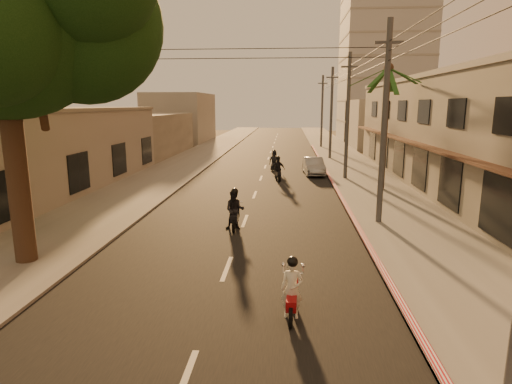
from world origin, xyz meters
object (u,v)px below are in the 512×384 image
Objects in this scene: scooter_mid_b at (278,170)px; scooter_far_a at (274,161)px; scooter_mid_a at (235,211)px; parked_car at (313,166)px; broadleaf_tree at (13,4)px; scooter_red at (292,291)px; palm_tree at (388,75)px.

scooter_mid_b is 1.01× the size of scooter_far_a.
parked_car is at bearing 72.84° from scooter_mid_a.
scooter_far_a is 3.51m from parked_car.
scooter_mid_a is 16.96m from scooter_far_a.
broadleaf_tree is at bearing -145.84° from scooter_mid_a.
scooter_mid_a is at bearing -109.14° from scooter_mid_b.
scooter_mid_b is at bearing -136.68° from parked_car.
scooter_mid_a is 15.94m from parked_car.
broadleaf_tree is at bearing -126.90° from scooter_mid_b.
scooter_red is 24.78m from scooter_far_a.
parked_car is (3.13, -1.58, -0.13)m from scooter_far_a.
palm_tree reaches higher than scooter_far_a.
scooter_mid_b is (7.89, 16.85, -7.65)m from broadleaf_tree.
broadleaf_tree is 7.13× the size of scooter_red.
palm_tree reaches higher than scooter_mid_a.
scooter_mid_b reaches higher than parked_car.
broadleaf_tree is at bearing -136.52° from palm_tree.
scooter_red is at bearing -93.90° from scooter_far_a.
palm_tree is 1.96× the size of parked_car.
scooter_mid_a is 12.43m from scooter_mid_b.
broadleaf_tree is 6.40× the size of scooter_mid_a.
broadleaf_tree is at bearing -122.85° from parked_car.
palm_tree is 4.34× the size of scooter_mid_a.
scooter_far_a is at bearing 83.45° from scooter_mid_b.
scooter_mid_b is 4.06m from parked_car.
scooter_far_a is (-0.42, 4.60, -0.02)m from scooter_mid_b.
scooter_red is (-5.86, -17.15, -6.42)m from palm_tree.
parked_car is at bearing 88.31° from scooter_red.
scooter_far_a is at bearing 148.52° from parked_car.
parked_car is at bearing 123.66° from palm_tree.
scooter_red is 0.90× the size of scooter_mid_a.
scooter_mid_b is (1.58, 12.32, -0.01)m from scooter_mid_a.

